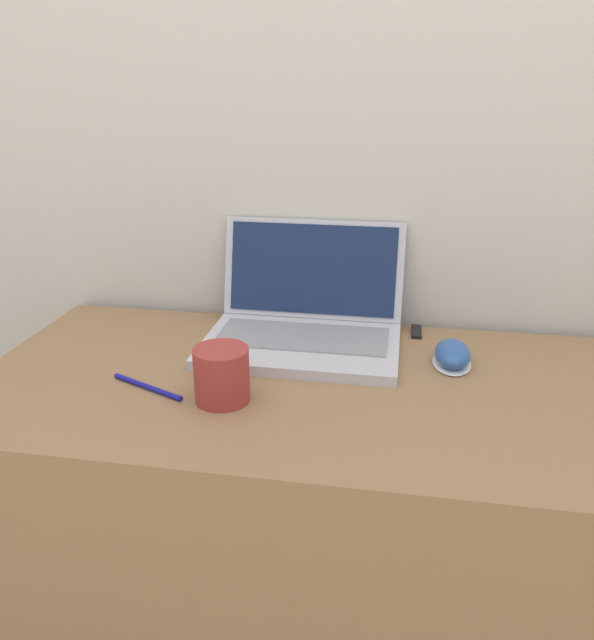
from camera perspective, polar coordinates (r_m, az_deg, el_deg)
name	(u,v)px	position (r m, az deg, el deg)	size (l,w,h in m)	color
wall_back	(366,79)	(1.28, 6.33, 21.05)	(7.00, 0.04, 2.50)	silver
desk	(336,561)	(1.29, 3.58, -21.15)	(1.27, 0.57, 0.77)	#936D47
laptop	(305,319)	(1.22, 0.73, 0.06)	(0.37, 0.30, 0.22)	silver
drink_cup	(222,374)	(1.00, -6.91, -4.90)	(0.09, 0.09, 0.09)	#9E332D
computer_mouse	(452,355)	(1.16, 14.02, -3.13)	(0.07, 0.11, 0.04)	white
usb_stick	(416,332)	(1.29, 10.86, -1.06)	(0.02, 0.06, 0.01)	black
pen	(147,387)	(1.07, -13.51, -5.96)	(0.14, 0.07, 0.01)	#191999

